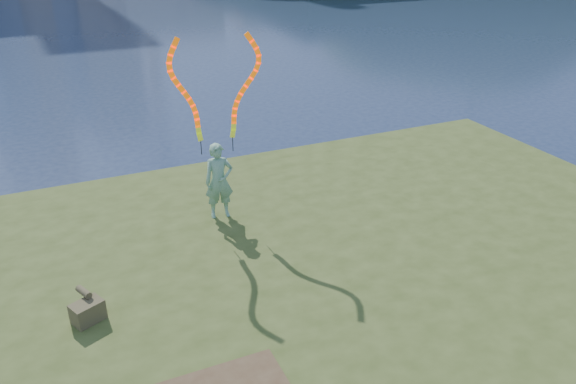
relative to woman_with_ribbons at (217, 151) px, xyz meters
name	(u,v)px	position (x,y,z in m)	size (l,w,h in m)	color
ground	(264,315)	(-0.04, -2.46, -2.22)	(320.00, 320.00, 0.00)	#1A2742
woman_with_ribbons	(217,151)	(0.00, 0.00, 0.00)	(2.02, 0.46, 3.96)	#206F3D
canvas_bag	(87,310)	(-2.90, -2.42, -1.24)	(0.55, 0.62, 0.44)	#484127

